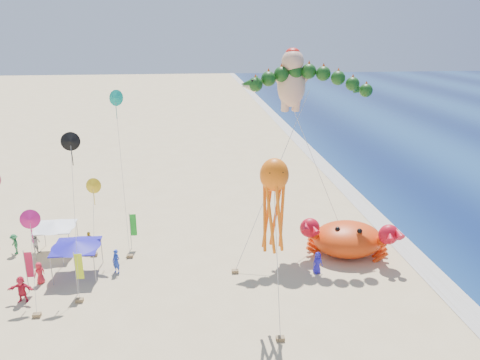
% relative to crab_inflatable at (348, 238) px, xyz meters
% --- Properties ---
extents(ground, '(320.00, 320.00, 0.00)m').
position_rel_crab_inflatable_xyz_m(ground, '(-6.69, -1.36, -1.47)').
color(ground, '#D1B784').
rests_on(ground, ground).
extents(foam_strip, '(320.00, 320.00, 0.00)m').
position_rel_crab_inflatable_xyz_m(foam_strip, '(5.31, -1.36, -1.46)').
color(foam_strip, silver).
rests_on(foam_strip, ground).
extents(crab_inflatable, '(7.60, 6.16, 3.33)m').
position_rel_crab_inflatable_xyz_m(crab_inflatable, '(0.00, 0.00, 0.00)').
color(crab_inflatable, '#E73C0C').
rests_on(crab_inflatable, ground).
extents(dragon_kite, '(11.87, 6.86, 14.51)m').
position_rel_crab_inflatable_xyz_m(dragon_kite, '(-2.94, 3.66, 11.87)').
color(dragon_kite, '#113B10').
rests_on(dragon_kite, ground).
extents(cherub_kite, '(6.41, 2.06, 16.09)m').
position_rel_crab_inflatable_xyz_m(cherub_kite, '(-3.99, 4.77, 12.21)').
color(cherub_kite, '#E1AB89').
rests_on(cherub_kite, ground).
extents(octopus_kite, '(1.71, 3.45, 10.48)m').
position_rel_crab_inflatable_xyz_m(octopus_kite, '(-7.61, -7.75, 6.59)').
color(octopus_kite, orange).
rests_on(octopus_kite, ground).
extents(canopy_blue, '(3.56, 3.56, 2.71)m').
position_rel_crab_inflatable_xyz_m(canopy_blue, '(-21.02, -0.79, 0.98)').
color(canopy_blue, gray).
rests_on(canopy_blue, ground).
extents(canopy_white, '(3.25, 3.25, 2.71)m').
position_rel_crab_inflatable_xyz_m(canopy_white, '(-23.51, 3.04, 0.97)').
color(canopy_white, gray).
rests_on(canopy_white, ground).
extents(feather_flags, '(10.93, 6.82, 3.20)m').
position_rel_crab_inflatable_xyz_m(feather_flags, '(-22.26, -0.50, 0.55)').
color(feather_flags, gray).
rests_on(feather_flags, ground).
extents(beachgoers, '(24.72, 8.45, 1.87)m').
position_rel_crab_inflatable_xyz_m(beachgoers, '(-21.43, -0.41, -0.59)').
color(beachgoers, '#2D22CA').
rests_on(beachgoers, ground).
extents(small_kites, '(10.48, 12.10, 12.93)m').
position_rel_crab_inflatable_xyz_m(small_kites, '(-21.88, 1.29, 5.68)').
color(small_kites, '#D41774').
rests_on(small_kites, ground).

